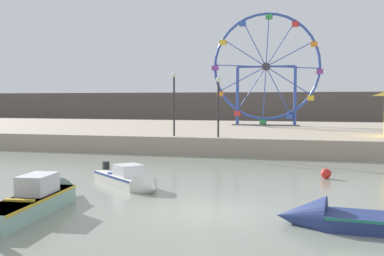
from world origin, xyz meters
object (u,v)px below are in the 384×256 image
object	(u,v)px
ferris_wheel_blue_frame	(266,69)
promenade_lamp_near	(218,98)
motorboat_seafoam	(41,198)
motorboat_navy_blue	(374,222)
motorboat_white_red_stripe	(132,180)
promenade_lamp_far	(174,95)
mooring_buoy_orange	(326,174)

from	to	relation	value
ferris_wheel_blue_frame	promenade_lamp_near	size ratio (longest dim) A/B	2.73
motorboat_seafoam	promenade_lamp_near	distance (m)	16.62
motorboat_seafoam	motorboat_navy_blue	bearing A→B (deg)	-96.22
motorboat_white_red_stripe	promenade_lamp_near	distance (m)	12.43
motorboat_white_red_stripe	ferris_wheel_blue_frame	world-z (taller)	ferris_wheel_blue_frame
ferris_wheel_blue_frame	promenade_lamp_far	distance (m)	15.23
motorboat_navy_blue	mooring_buoy_orange	distance (m)	8.45
promenade_lamp_near	ferris_wheel_blue_frame	bearing A→B (deg)	85.98
promenade_lamp_near	mooring_buoy_orange	bearing A→B (deg)	-49.96
promenade_lamp_far	motorboat_seafoam	bearing A→B (deg)	-86.46
motorboat_seafoam	promenade_lamp_near	xyz separation A→B (m)	(1.96, 16.20, 3.15)
motorboat_white_red_stripe	mooring_buoy_orange	bearing A→B (deg)	71.01
promenade_lamp_far	motorboat_navy_blue	bearing A→B (deg)	-56.98
promenade_lamp_far	promenade_lamp_near	bearing A→B (deg)	-7.65
promenade_lamp_near	promenade_lamp_far	size ratio (longest dim) A/B	0.91
motorboat_seafoam	promenade_lamp_near	world-z (taller)	promenade_lamp_near
motorboat_white_red_stripe	ferris_wheel_blue_frame	bearing A→B (deg)	126.50
motorboat_white_red_stripe	motorboat_seafoam	bearing A→B (deg)	-66.08
motorboat_white_red_stripe	promenade_lamp_far	distance (m)	13.04
motorboat_navy_blue	motorboat_seafoam	xyz separation A→B (m)	(-9.67, -0.15, 0.14)
promenade_lamp_near	mooring_buoy_orange	xyz separation A→B (m)	(6.47, -7.70, -3.30)
motorboat_seafoam	promenade_lamp_near	bearing A→B (deg)	-13.97
motorboat_seafoam	promenade_lamp_near	size ratio (longest dim) A/B	1.61
promenade_lamp_near	promenade_lamp_far	world-z (taller)	promenade_lamp_far
motorboat_seafoam	promenade_lamp_far	size ratio (longest dim) A/B	1.47
motorboat_navy_blue	ferris_wheel_blue_frame	world-z (taller)	ferris_wheel_blue_frame
ferris_wheel_blue_frame	mooring_buoy_orange	xyz separation A→B (m)	(5.42, -22.59, -5.94)
motorboat_navy_blue	motorboat_seafoam	distance (m)	9.67
ferris_wheel_blue_frame	promenade_lamp_far	size ratio (longest dim) A/B	2.50
motorboat_seafoam	ferris_wheel_blue_frame	world-z (taller)	ferris_wheel_blue_frame
ferris_wheel_blue_frame	mooring_buoy_orange	world-z (taller)	ferris_wheel_blue_frame
mooring_buoy_orange	motorboat_white_red_stripe	bearing A→B (deg)	-149.25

